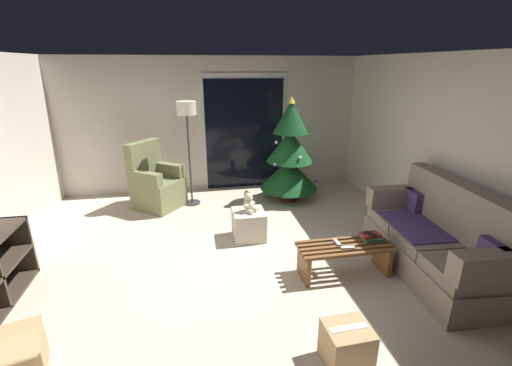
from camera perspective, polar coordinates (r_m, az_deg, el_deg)
ground_plane at (r=4.28m, az=-3.63°, el=-14.25°), size 7.00×7.00×0.00m
wall_back at (r=6.71m, az=-7.22°, el=9.55°), size 5.72×0.12×2.50m
wall_right at (r=4.95m, az=31.06°, el=3.51°), size 0.12×6.00×2.50m
patio_door_frame at (r=6.73m, az=-1.95°, el=8.42°), size 1.60×0.02×2.20m
patio_door_glass at (r=6.72m, az=-1.92°, el=7.97°), size 1.50×0.02×2.10m
couch at (r=4.57m, az=27.67°, el=-8.53°), size 0.91×1.99×1.08m
coffee_table at (r=4.20m, az=14.48°, el=-11.44°), size 1.10×0.40×0.38m
remote_silver at (r=4.15m, az=13.27°, el=-9.55°), size 0.05×0.16×0.02m
remote_white at (r=4.07m, az=15.00°, el=-10.33°), size 0.16×0.06×0.02m
book_stack at (r=4.34m, az=18.49°, el=-8.42°), size 0.26×0.20×0.07m
cell_phone at (r=4.31m, az=18.45°, el=-7.99°), size 0.13×0.16×0.01m
christmas_tree at (r=6.10m, az=5.59°, el=4.56°), size 1.03×1.03×1.85m
armchair at (r=6.12m, az=-16.28°, el=-0.23°), size 0.96×0.96×1.13m
floor_lamp at (r=5.85m, az=-11.40°, el=10.46°), size 0.32×0.32×1.78m
ottoman at (r=4.89m, az=-1.21°, el=-6.92°), size 0.44×0.44×0.41m
teddy_bear_cream at (r=4.75m, az=-1.14°, el=-3.42°), size 0.21×0.22×0.29m
teddy_bear_honey_by_tree at (r=5.97m, az=-1.42°, el=-2.80°), size 0.20×0.20×0.29m
cardboard_box_taped_mid_floor at (r=3.19m, az=14.78°, el=-24.61°), size 0.37×0.34×0.36m
cardboard_box_open_near_shelf at (r=3.59m, az=-35.55°, el=-23.02°), size 0.57×0.61×0.33m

